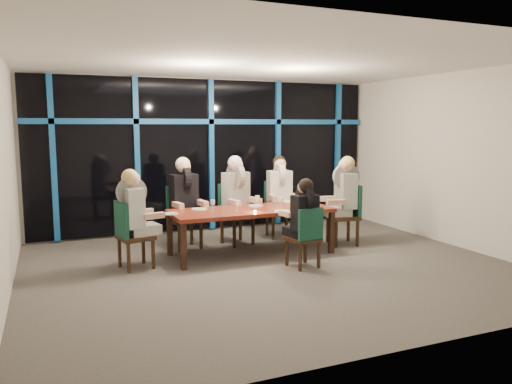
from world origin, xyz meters
TOP-DOWN VIEW (x-y plane):
  - room at (0.00, 0.00)m, footprint 7.04×7.00m
  - window_wall at (0.01, 2.93)m, footprint 6.86×0.43m
  - dining_table at (0.00, 0.80)m, footprint 2.60×1.00m
  - chair_far_left at (-0.89, 1.70)m, footprint 0.56×0.56m
  - chair_far_mid at (0.02, 1.65)m, footprint 0.60×0.60m
  - chair_far_right at (0.98, 1.85)m, footprint 0.54×0.54m
  - chair_end_left at (-1.95, 0.70)m, footprint 0.55×0.55m
  - chair_end_right at (1.83, 0.79)m, footprint 0.57×0.57m
  - chair_near_mid at (0.44, -0.25)m, footprint 0.47×0.47m
  - diner_far_left at (-0.88, 1.61)m, footprint 0.57×0.70m
  - diner_far_mid at (0.04, 1.57)m, footprint 0.60×0.71m
  - diner_far_right at (0.97, 1.76)m, footprint 0.55×0.68m
  - diner_end_left at (-1.86, 0.72)m, footprint 0.67×0.55m
  - diner_end_right at (1.74, 0.81)m, footprint 0.70×0.57m
  - diner_near_mid at (0.43, -0.17)m, footprint 0.48×0.59m
  - plate_far_left at (-0.80, 1.06)m, footprint 0.24×0.24m
  - plate_far_mid at (0.18, 1.02)m, footprint 0.24×0.24m
  - plate_far_right at (0.90, 1.21)m, footprint 0.24×0.24m
  - plate_end_left at (-1.28, 0.84)m, footprint 0.24×0.24m
  - plate_end_right at (1.19, 0.90)m, footprint 0.24×0.24m
  - plate_near_mid at (0.35, 0.38)m, footprint 0.24×0.24m
  - wine_bottle at (1.02, 0.75)m, footprint 0.07×0.07m
  - water_pitcher at (0.80, 0.59)m, footprint 0.13×0.12m
  - tea_light at (-0.07, 0.48)m, footprint 0.05×0.05m
  - wine_glass_a at (-0.29, 0.69)m, footprint 0.07×0.07m
  - wine_glass_b at (0.16, 0.92)m, footprint 0.07×0.07m
  - wine_glass_c at (0.52, 0.75)m, footprint 0.06×0.06m
  - wine_glass_d at (-0.64, 0.84)m, footprint 0.07×0.07m
  - wine_glass_e at (0.86, 0.93)m, footprint 0.06×0.06m

SIDE VIEW (x-z plane):
  - chair_near_mid at x=0.44m, z-range 0.05..0.96m
  - chair_end_left at x=-1.95m, z-range 0.06..1.06m
  - chair_far_right at x=0.98m, z-range 0.06..1.11m
  - chair_far_left at x=-0.89m, z-range 0.06..1.12m
  - chair_end_right at x=1.83m, z-range 0.06..1.12m
  - chair_far_mid at x=0.02m, z-range 0.06..1.13m
  - dining_table at x=0.00m, z-range 0.31..1.06m
  - plate_far_left at x=-0.80m, z-range 0.75..0.76m
  - plate_far_mid at x=0.18m, z-range 0.75..0.76m
  - plate_far_right at x=0.90m, z-range 0.75..0.76m
  - plate_end_left at x=-1.28m, z-range 0.75..0.76m
  - plate_end_right at x=1.19m, z-range 0.75..0.76m
  - plate_near_mid at x=0.35m, z-range 0.75..0.76m
  - tea_light at x=-0.07m, z-range 0.75..0.78m
  - water_pitcher at x=0.80m, z-range 0.75..0.97m
  - wine_glass_e at x=0.86m, z-range 0.79..0.95m
  - diner_near_mid at x=0.43m, z-range 0.43..1.31m
  - wine_glass_c at x=0.52m, z-range 0.79..0.95m
  - wine_bottle at x=1.02m, z-range 0.71..1.02m
  - wine_glass_a at x=-0.29m, z-range 0.79..0.96m
  - wine_glass_d at x=-0.64m, z-range 0.79..0.97m
  - wine_glass_b at x=0.16m, z-range 0.79..0.99m
  - diner_end_left at x=-1.86m, z-range 0.47..1.44m
  - diner_far_right at x=0.97m, z-range 0.49..1.51m
  - diner_far_left at x=-0.88m, z-range 0.49..1.53m
  - diner_end_right at x=1.74m, z-range 0.49..1.53m
  - diner_far_mid at x=0.04m, z-range 0.50..1.53m
  - window_wall at x=0.01m, z-range 0.08..3.02m
  - room at x=0.00m, z-range 0.51..3.53m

